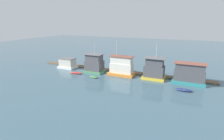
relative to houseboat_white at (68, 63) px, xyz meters
name	(u,v)px	position (x,y,z in m)	size (l,w,h in m)	color
ground_plane	(113,74)	(15.42, -0.06, -1.44)	(200.00, 200.00, 0.00)	#426070
dock_walkway	(118,71)	(15.42, 2.89, -1.29)	(51.00, 2.17, 0.30)	brown
houseboat_white	(68,63)	(0.00, 0.00, 0.00)	(5.29, 3.69, 3.10)	white
houseboat_green	(94,64)	(9.65, -0.42, 0.94)	(5.40, 3.91, 9.38)	#4C9360
houseboat_orange	(121,67)	(17.73, -0.08, 0.87)	(6.99, 3.55, 9.27)	orange
houseboat_yellow	(154,69)	(26.23, 0.54, 0.97)	(5.52, 4.09, 9.15)	gold
houseboat_teal	(189,74)	(34.27, 0.32, 0.81)	(7.19, 3.46, 4.86)	teal
dinghy_red	(76,73)	(5.88, -4.04, -1.21)	(3.78, 1.41, 0.46)	red
dinghy_green	(94,77)	(12.00, -5.03, -1.25)	(2.86, 1.76, 0.39)	#47844C
dinghy_navy	(184,90)	(33.55, -5.04, -1.20)	(3.33, 1.25, 0.48)	navy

